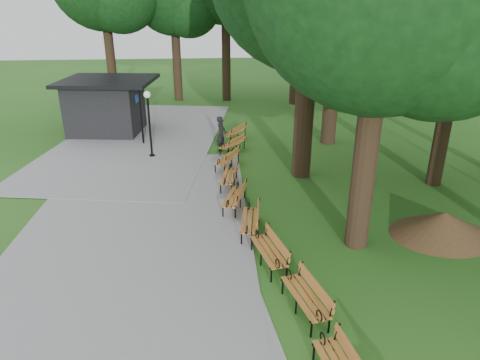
{
  "coord_description": "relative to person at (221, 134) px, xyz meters",
  "views": [
    {
      "loc": [
        -1.55,
        -9.23,
        7.01
      ],
      "look_at": [
        -0.21,
        4.96,
        1.1
      ],
      "focal_mm": 32.41,
      "sensor_mm": 36.0,
      "label": 1
    }
  ],
  "objects": [
    {
      "name": "bench_5",
      "position": [
        0.11,
        -6.62,
        -0.44
      ],
      "size": [
        1.18,
        2.0,
        0.88
      ],
      "primitive_type": null,
      "rotation": [
        0.0,
        0.0,
        -1.87
      ],
      "color": "#B36729",
      "rests_on": "ground"
    },
    {
      "name": "lawn_tree_1",
      "position": [
        8.5,
        -5.12,
        5.64
      ],
      "size": [
        6.5,
        6.5,
        9.8
      ],
      "color": "black",
      "rests_on": "ground"
    },
    {
      "name": "bench_6",
      "position": [
        0.06,
        -4.58,
        -0.44
      ],
      "size": [
        1.0,
        1.99,
        0.88
      ],
      "primitive_type": null,
      "rotation": [
        0.0,
        0.0,
        -1.77
      ],
      "color": "#B36729",
      "rests_on": "ground"
    },
    {
      "name": "dirt_mound",
      "position": [
        6.6,
        -9.24,
        -0.47
      ],
      "size": [
        2.75,
        2.75,
        0.83
      ],
      "primitive_type": "cone",
      "color": "#47301C",
      "rests_on": "ground"
    },
    {
      "name": "bench_9",
      "position": [
        0.8,
        1.67,
        -0.44
      ],
      "size": [
        1.58,
        1.94,
        0.88
      ],
      "primitive_type": null,
      "rotation": [
        0.0,
        0.0,
        -2.15
      ],
      "color": "#B36729",
      "rests_on": "ground"
    },
    {
      "name": "bench_2",
      "position": [
        1.33,
        -12.49,
        -0.44
      ],
      "size": [
        1.03,
        1.99,
        0.88
      ],
      "primitive_type": null,
      "rotation": [
        0.0,
        0.0,
        -1.36
      ],
      "color": "#B36729",
      "rests_on": "ground"
    },
    {
      "name": "lamp_post",
      "position": [
        -3.4,
        -0.64,
        1.41
      ],
      "size": [
        0.32,
        0.32,
        3.19
      ],
      "color": "black",
      "rests_on": "ground"
    },
    {
      "name": "bench_3",
      "position": [
        0.78,
        -10.36,
        -0.44
      ],
      "size": [
        1.01,
        1.99,
        0.88
      ],
      "primitive_type": null,
      "rotation": [
        0.0,
        0.0,
        -1.37
      ],
      "color": "#B36729",
      "rests_on": "ground"
    },
    {
      "name": "person",
      "position": [
        0.0,
        0.0,
        0.0
      ],
      "size": [
        0.63,
        0.75,
        1.76
      ],
      "primitive_type": "imported",
      "rotation": [
        0.0,
        0.0,
        1.18
      ],
      "color": "black",
      "rests_on": "ground"
    },
    {
      "name": "bench_7",
      "position": [
        0.13,
        -2.48,
        -0.44
      ],
      "size": [
        1.42,
        1.99,
        0.88
      ],
      "primitive_type": null,
      "rotation": [
        0.0,
        0.0,
        -2.03
      ],
      "color": "#B36729",
      "rests_on": "ground"
    },
    {
      "name": "ground",
      "position": [
        0.53,
        -11.58,
        -0.88
      ],
      "size": [
        100.0,
        100.0,
        0.0
      ],
      "primitive_type": "plane",
      "color": "#255E1A",
      "rests_on": "ground"
    },
    {
      "name": "path",
      "position": [
        -3.47,
        -8.58,
        -0.85
      ],
      "size": [
        12.0,
        38.0,
        0.06
      ],
      "primitive_type": "cube",
      "color": "gray",
      "rests_on": "ground"
    },
    {
      "name": "bench_4",
      "position": [
        0.47,
        -8.46,
        -0.44
      ],
      "size": [
        0.92,
        1.98,
        0.88
      ],
      "primitive_type": null,
      "rotation": [
        0.0,
        0.0,
        -1.72
      ],
      "color": "#B36729",
      "rests_on": "ground"
    },
    {
      "name": "kiosk",
      "position": [
        -6.3,
        3.88,
        0.66
      ],
      "size": [
        5.41,
        4.85,
        3.07
      ],
      "primitive_type": null,
      "rotation": [
        0.0,
        0.0,
        -0.13
      ],
      "color": "black",
      "rests_on": "ground"
    },
    {
      "name": "bench_8",
      "position": [
        0.54,
        -0.37,
        -0.44
      ],
      "size": [
        1.6,
        1.93,
        0.88
      ],
      "primitive_type": null,
      "rotation": [
        0.0,
        0.0,
        -2.17
      ],
      "color": "#B36729",
      "rests_on": "ground"
    }
  ]
}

